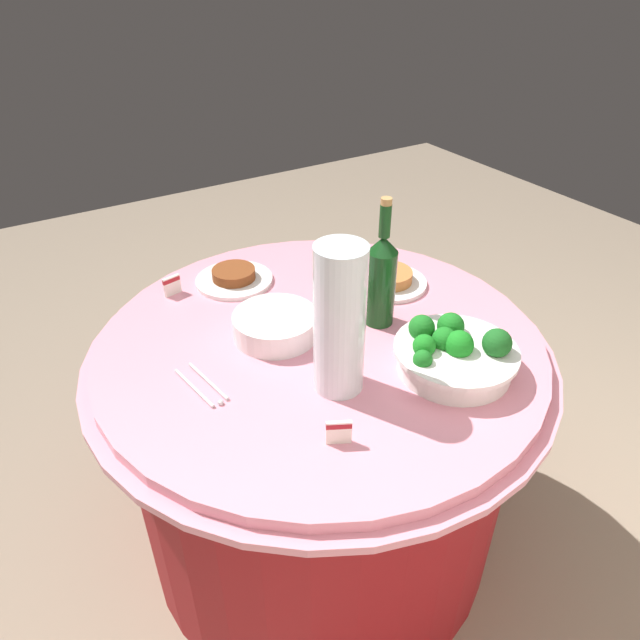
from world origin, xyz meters
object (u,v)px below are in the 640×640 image
broccoli_bowl (454,353)px  food_plate_stir_fry (234,277)px  plate_stack (275,325)px  label_placard_front (339,431)px  wine_bottle (381,278)px  serving_tongs (203,386)px  food_plate_peanuts (388,279)px  decorative_fruit_vase (339,325)px  label_placard_mid (172,285)px

broccoli_bowl → food_plate_stir_fry: bearing=-67.8°
plate_stack → label_placard_front: 0.40m
wine_bottle → broccoli_bowl: bearing=96.0°
wine_bottle → plate_stack: bearing=-18.3°
wine_bottle → serving_tongs: (0.49, 0.01, -0.12)m
food_plate_stir_fry → plate_stack: bearing=85.4°
plate_stack → food_plate_peanuts: 0.40m
decorative_fruit_vase → food_plate_peanuts: size_ratio=1.55×
plate_stack → label_placard_front: bearing=80.1°
food_plate_stir_fry → serving_tongs: bearing=56.9°
food_plate_stir_fry → label_placard_front: bearing=82.4°
plate_stack → food_plate_stir_fry: (-0.02, -0.30, -0.02)m
food_plate_stir_fry → broccoli_bowl: bearing=112.2°
plate_stack → food_plate_peanuts: plate_stack is taller
food_plate_stir_fry → food_plate_peanuts: (-0.37, 0.24, 0.00)m
food_plate_stir_fry → food_plate_peanuts: size_ratio=1.00×
label_placard_front → food_plate_stir_fry: bearing=-97.6°
food_plate_peanuts → food_plate_stir_fry: bearing=-33.6°
serving_tongs → label_placard_front: label_placard_front is taller
serving_tongs → label_placard_mid: (-0.08, -0.42, 0.03)m
serving_tongs → food_plate_stir_fry: 0.47m
plate_stack → label_placard_mid: bearing=-65.3°
food_plate_stir_fry → label_placard_mid: (0.17, -0.03, 0.02)m
plate_stack → serving_tongs: 0.25m
plate_stack → broccoli_bowl: bearing=130.3°
wine_bottle → food_plate_stir_fry: wine_bottle is taller
wine_bottle → label_placard_mid: 0.58m
plate_stack → decorative_fruit_vase: (-0.03, 0.24, 0.13)m
serving_tongs → label_placard_front: 0.34m
food_plate_stir_fry → label_placard_front: (0.09, 0.69, 0.02)m
plate_stack → serving_tongs: bearing=21.9°
decorative_fruit_vase → food_plate_peanuts: bearing=-140.8°
broccoli_bowl → label_placard_mid: broccoli_bowl is taller
broccoli_bowl → wine_bottle: wine_bottle is taller
decorative_fruit_vase → serving_tongs: (0.26, -0.15, -0.16)m
food_plate_peanuts → label_placard_mid: (0.54, -0.27, 0.01)m
broccoli_bowl → wine_bottle: bearing=-84.0°
serving_tongs → plate_stack: bearing=-158.1°
wine_bottle → decorative_fruit_vase: (0.23, 0.16, 0.03)m
wine_bottle → label_placard_mid: wine_bottle is taller
food_plate_stir_fry → food_plate_peanuts: 0.44m
label_placard_front → wine_bottle: bearing=-136.6°
broccoli_bowl → serving_tongs: broccoli_bowl is taller
food_plate_peanuts → label_placard_front: label_placard_front is taller
serving_tongs → food_plate_stir_fry: size_ratio=0.76×
wine_bottle → serving_tongs: bearing=1.0°
label_placard_front → plate_stack: bearing=-99.9°
label_placard_mid → food_plate_stir_fry: bearing=171.5°
food_plate_peanuts → label_placard_mid: label_placard_mid is taller
wine_bottle → decorative_fruit_vase: size_ratio=0.99×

